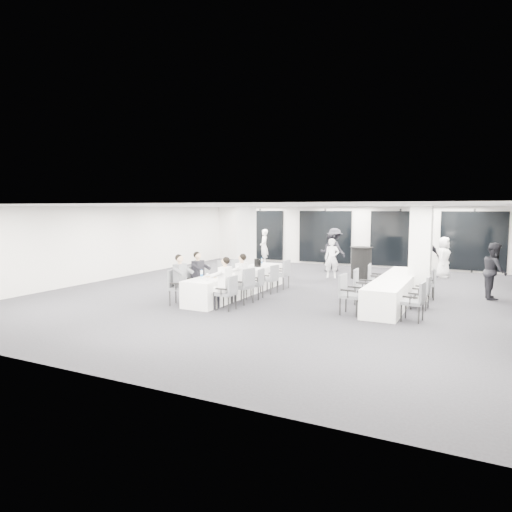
{
  "coord_description": "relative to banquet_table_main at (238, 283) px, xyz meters",
  "views": [
    {
      "loc": [
        5.81,
        -13.27,
        2.73
      ],
      "look_at": [
        -0.68,
        -0.2,
        1.19
      ],
      "focal_mm": 32.0,
      "sensor_mm": 36.0,
      "label": 1
    }
  ],
  "objects": [
    {
      "name": "room",
      "position": [
        1.9,
        1.9,
        1.01
      ],
      "size": [
        14.04,
        16.04,
        2.84
      ],
      "color": "#222227",
      "rests_on": "ground"
    },
    {
      "name": "column_left",
      "position": [
        -1.78,
        3.99,
        1.02
      ],
      "size": [
        0.6,
        0.6,
        2.8
      ],
      "primitive_type": "cube",
      "color": "silver",
      "rests_on": "floor"
    },
    {
      "name": "column_right",
      "position": [
        5.22,
        1.79,
        1.02
      ],
      "size": [
        0.6,
        0.6,
        2.8
      ],
      "primitive_type": "cube",
      "color": "silver",
      "rests_on": "floor"
    },
    {
      "name": "banquet_table_main",
      "position": [
        0.0,
        0.0,
        0.0
      ],
      "size": [
        0.9,
        5.0,
        0.75
      ],
      "primitive_type": "cube",
      "color": "silver",
      "rests_on": "floor"
    },
    {
      "name": "banquet_table_side",
      "position": [
        4.65,
        0.91,
        0.0
      ],
      "size": [
        0.9,
        5.0,
        0.75
      ],
      "primitive_type": "cube",
      "color": "silver",
      "rests_on": "floor"
    },
    {
      "name": "cocktail_table",
      "position": [
        2.68,
        5.07,
        0.25
      ],
      "size": [
        0.89,
        0.89,
        1.23
      ],
      "color": "black",
      "rests_on": "floor"
    },
    {
      "name": "chair_main_left_near",
      "position": [
        -0.84,
        -2.09,
        0.19
      ],
      "size": [
        0.6,
        0.63,
        1.0
      ],
      "rotation": [
        0.0,
        0.0,
        -1.35
      ],
      "color": "#52545A",
      "rests_on": "floor"
    },
    {
      "name": "chair_main_left_second",
      "position": [
        -0.84,
        -1.14,
        0.19
      ],
      "size": [
        0.56,
        0.61,
        0.98
      ],
      "rotation": [
        0.0,
        0.0,
        -1.72
      ],
      "color": "#52545A",
      "rests_on": "floor"
    },
    {
      "name": "chair_main_left_mid",
      "position": [
        -0.83,
        -0.44,
        0.15
      ],
      "size": [
        0.49,
        0.54,
        0.92
      ],
      "rotation": [
        0.0,
        0.0,
        -1.61
      ],
      "color": "#52545A",
      "rests_on": "floor"
    },
    {
      "name": "chair_main_left_fourth",
      "position": [
        -0.84,
        0.66,
        0.19
      ],
      "size": [
        0.58,
        0.62,
        0.99
      ],
      "rotation": [
        0.0,
        0.0,
        -1.75
      ],
      "color": "#52545A",
      "rests_on": "floor"
    },
    {
      "name": "chair_main_left_far",
      "position": [
        -0.83,
        1.53,
        0.15
      ],
      "size": [
        0.5,
        0.55,
        0.92
      ],
      "rotation": [
        0.0,
        0.0,
        -1.66
      ],
      "color": "#52545A",
      "rests_on": "floor"
    },
    {
      "name": "chair_main_right_near",
      "position": [
        0.83,
        -2.05,
        0.16
      ],
      "size": [
        0.48,
        0.54,
        0.93
      ],
      "rotation": [
        0.0,
        0.0,
        1.55
      ],
      "color": "#52545A",
      "rests_on": "floor"
    },
    {
      "name": "chair_main_right_second",
      "position": [
        0.84,
        -1.12,
        0.21
      ],
      "size": [
        0.6,
        0.64,
        1.03
      ],
      "rotation": [
        0.0,
        0.0,
        1.4
      ],
      "color": "#52545A",
      "rests_on": "floor"
    },
    {
      "name": "chair_main_right_mid",
      "position": [
        0.83,
        -0.32,
        0.15
      ],
      "size": [
        0.5,
        0.55,
        0.92
      ],
      "rotation": [
        0.0,
        0.0,
        1.67
      ],
      "color": "#52545A",
      "rests_on": "floor"
    },
    {
      "name": "chair_main_right_fourth",
      "position": [
        0.83,
        0.7,
        0.15
      ],
      "size": [
        0.52,
        0.56,
        0.92
      ],
      "rotation": [
        0.0,
        0.0,
        1.43
      ],
      "color": "#52545A",
      "rests_on": "floor"
    },
    {
      "name": "chair_main_right_far",
      "position": [
        0.84,
        1.65,
        0.18
      ],
      "size": [
        0.52,
        0.58,
        0.98
      ],
      "rotation": [
        0.0,
        0.0,
        1.51
      ],
      "color": "#52545A",
      "rests_on": "floor"
    },
    {
      "name": "chair_side_left_near",
      "position": [
        3.81,
        -1.08,
        0.21
      ],
      "size": [
        0.56,
        0.61,
        1.03
      ],
      "rotation": [
        0.0,
        0.0,
        -1.65
      ],
      "color": "#52545A",
      "rests_on": "floor"
    },
    {
      "name": "chair_side_left_mid",
      "position": [
        3.82,
        0.31,
        0.2
      ],
      "size": [
        0.54,
        0.59,
        1.0
      ],
      "rotation": [
        0.0,
        0.0,
        -1.51
      ],
      "color": "#52545A",
      "rests_on": "floor"
    },
    {
      "name": "chair_side_left_far",
      "position": [
        3.82,
        2.0,
        0.17
      ],
      "size": [
        0.53,
        0.58,
        0.95
      ],
      "rotation": [
        0.0,
        0.0,
        -1.46
      ],
      "color": "#52545A",
      "rests_on": "floor"
    },
    {
      "name": "chair_side_right_near",
      "position": [
        5.49,
        -1.11,
        0.18
      ],
      "size": [
        0.54,
        0.58,
        0.97
      ],
      "rotation": [
        0.0,
        0.0,
        1.46
      ],
      "color": "#52545A",
      "rests_on": "floor"
    },
    {
      "name": "chair_side_right_mid",
      "position": [
        5.48,
        0.37,
        0.14
      ],
      "size": [
        0.48,
        0.53,
        0.9
      ],
      "rotation": [
        0.0,
        0.0,
        1.52
      ],
      "color": "#52545A",
      "rests_on": "floor"
    },
    {
      "name": "chair_side_right_far",
      "position": [
        5.48,
        1.97,
        0.16
      ],
      "size": [
        0.54,
        0.58,
        0.93
      ],
      "rotation": [
        0.0,
        0.0,
        1.73
      ],
      "color": "#52545A",
      "rests_on": "floor"
    },
    {
      "name": "seated_guest_a",
      "position": [
        -0.67,
        -2.07,
        0.44
      ],
      "size": [
        0.5,
        0.38,
        1.44
      ],
      "rotation": [
        0.0,
        0.0,
        -1.57
      ],
      "color": "#5C5E64",
      "rests_on": "floor"
    },
    {
      "name": "seated_guest_b",
      "position": [
        -0.67,
        -1.16,
        0.44
      ],
      "size": [
        0.5,
        0.38,
        1.44
      ],
      "rotation": [
        0.0,
        0.0,
        -1.57
      ],
      "color": "black",
      "rests_on": "floor"
    },
    {
      "name": "seated_guest_c",
      "position": [
        0.67,
        -2.05,
        0.44
      ],
      "size": [
        0.5,
        0.38,
        1.44
      ],
      "rotation": [
        0.0,
        0.0,
        1.57
      ],
      "color": "white",
      "rests_on": "floor"
    },
    {
      "name": "seated_guest_d",
      "position": [
        0.67,
        -1.1,
        0.44
      ],
      "size": [
        0.5,
        0.38,
        1.44
      ],
      "rotation": [
        0.0,
        0.0,
        1.57
      ],
      "color": "white",
      "rests_on": "floor"
    },
    {
      "name": "standing_guest_a",
      "position": [
        1.6,
        4.75,
        0.5
      ],
      "size": [
        0.76,
        0.68,
        1.75
      ],
      "primitive_type": "imported",
      "rotation": [
        0.0,
        0.0,
        0.3
      ],
      "color": "white",
      "rests_on": "floor"
    },
    {
      "name": "standing_guest_b",
      "position": [
        0.95,
        6.53,
        0.54
      ],
      "size": [
        1.0,
        0.77,
        1.83
      ],
      "primitive_type": "imported",
      "rotation": [
        0.0,
        0.0,
        3.43
      ],
      "color": "black",
      "rests_on": "floor"
    },
    {
      "name": "standing_guest_c",
      "position": [
        0.96,
        7.26,
        0.67
      ],
      "size": [
        1.51,
        1.28,
        2.08
      ],
      "primitive_type": "imported",
      "rotation": [
        0.0,
        0.0,
        2.6
      ],
      "color": "black",
      "rests_on": "floor"
    },
    {
      "name": "standing_guest_d",
      "position": [
        5.02,
        5.16,
        0.67
      ],
      "size": [
        1.4,
        1.31,
        2.1
      ],
      "primitive_type": "imported",
      "rotation": [
        0.0,
        0.0,
        3.81
      ],
      "color": "black",
      "rests_on": "floor"
    },
    {
      "name": "standing_guest_e",
      "position": [
        5.52,
        6.79,
        0.53
      ],
      "size": [
        0.68,
        0.96,
        1.82
      ],
      "primitive_type": "imported",
      "rotation": [
        0.0,
        0.0,
        1.4
      ],
      "color": "white",
      "rests_on": "floor"
    },
    {
      "name": "standing_guest_g",
      "position": [
        -2.72,
        7.66,
        0.59
      ],
      "size": [
        0.87,
        0.9,
        1.93
      ],
      "primitive_type": "imported",
      "rotation": [
        0.0,
        0.0,
        -0.95
      ],
      "color": "white",
      "rests_on": "floor"
    },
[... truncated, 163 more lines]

